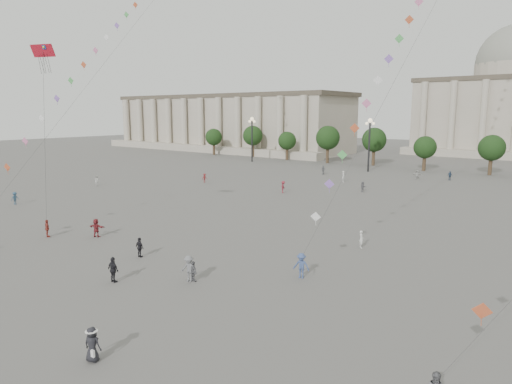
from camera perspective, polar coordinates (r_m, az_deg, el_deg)
The scene contains 26 objects.
ground at distance 30.78m, azimuth -17.29°, elevation -13.23°, with size 360.00×360.00×0.00m, color #5C5956.
hall_west at distance 147.48m, azimuth -3.84°, elevation 8.63°, with size 84.00×26.22×17.20m.
hall_central at distance 146.82m, azimuth 29.39°, elevation 9.65°, with size 48.30×34.30×35.50m.
tree_row at distance 96.83m, azimuth 24.08°, elevation 5.28°, with size 137.12×5.12×8.00m.
lamp_post_far_west at distance 109.88m, azimuth -0.51°, elevation 7.63°, with size 2.00×0.90×10.65m.
lamp_post_mid_west at distance 94.10m, azimuth 14.01°, elevation 6.93°, with size 2.00×0.90×10.65m.
person_crowd_0 at distance 87.31m, azimuth 23.06°, elevation 1.90°, with size 0.94×0.39×1.61m, color navy.
person_crowd_1 at distance 78.77m, azimuth -19.26°, elevation 1.36°, with size 0.81×0.63×1.67m, color white.
person_crowd_2 at distance 78.26m, azimuth -6.44°, elevation 1.75°, with size 0.99×0.57×1.53m, color maroon.
person_crowd_4 at distance 86.01m, azimuth 19.49°, elevation 2.04°, with size 1.57×0.50×1.70m, color beige.
person_crowd_5 at distance 67.08m, azimuth -27.90°, elevation -0.68°, with size 1.06×0.61×1.65m, color #2F4E6A.
person_crowd_6 at distance 33.07m, azimuth -8.38°, elevation -9.46°, with size 1.23×0.71×1.91m, color slate.
person_crowd_10 at distance 79.46m, azimuth 10.87°, elevation 1.91°, with size 0.71×0.47×1.95m, color silver.
person_crowd_12 at distance 70.39m, azimuth 13.20°, elevation 0.65°, with size 1.48×0.47×1.59m, color slate.
person_crowd_13 at distance 41.60m, azimuth 13.02°, elevation -5.77°, with size 0.57×0.38×1.57m, color silver.
person_crowd_16 at distance 88.73m, azimuth 8.39°, elevation 2.76°, with size 1.05×0.44×1.79m, color slate.
person_crowd_17 at distance 67.76m, azimuth 3.42°, elevation 0.63°, with size 1.16×0.67×1.79m, color maroon.
tourist_0 at distance 48.29m, azimuth -24.64°, elevation -4.16°, with size 1.00×0.42×1.70m, color maroon.
tourist_1 at distance 39.18m, azimuth -14.33°, elevation -6.73°, with size 0.98×0.41×1.67m, color black.
tourist_2 at distance 46.58m, azimuth -19.35°, elevation -4.25°, with size 1.66×0.53×1.79m, color maroon.
tourist_3 at distance 33.10m, azimuth -7.83°, elevation -9.81°, with size 0.87×0.36×1.49m, color #5C5C61.
tourist_4 at distance 34.09m, azimuth -17.41°, elevation -9.26°, with size 1.09×0.45×1.86m, color black.
kite_flyer_1 at distance 33.55m, azimuth 5.68°, elevation -9.14°, with size 1.20×0.69×1.86m, color #394D81.
hat_person at distance 24.40m, azimuth -19.80°, elevation -17.42°, with size 0.99×0.82×1.74m.
dragon_kite at distance 44.95m, azimuth -25.01°, elevation 14.69°, with size 2.34×1.30×16.10m.
kite_train_west at distance 69.05m, azimuth -14.88°, elevation 21.03°, with size 23.03×50.84×72.11m.
Camera 1 is at (23.67, -15.67, 11.91)m, focal length 32.00 mm.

